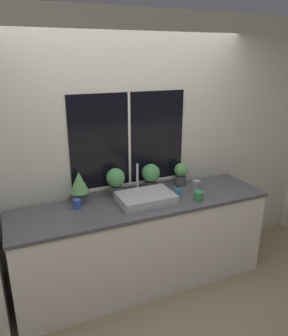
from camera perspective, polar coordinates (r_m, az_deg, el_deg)
The scene contains 13 objects.
ground_plane at distance 3.47m, azimuth 2.01°, elevation -21.97°, with size 14.00×14.00×0.00m, color #937F60.
wall_back at distance 3.39m, azimuth -2.78°, elevation 3.12°, with size 8.00×0.09×2.70m.
wall_right at distance 5.26m, azimuth 18.26°, elevation 7.90°, with size 0.06×7.00×2.70m.
counter at distance 3.43m, azimuth -0.20°, elevation -12.96°, with size 2.54×0.65×0.92m.
sink at distance 3.19m, azimuth 0.31°, elevation -5.21°, with size 0.53×0.42×0.33m.
potted_plant_far_left at distance 3.20m, azimuth -11.21°, elevation -2.90°, with size 0.19×0.19×0.31m.
potted_plant_center_left at distance 3.29m, azimuth -4.97°, elevation -2.04°, with size 0.19×0.19×0.30m.
potted_plant_center_right at distance 3.42m, azimuth 1.21°, elevation -1.24°, with size 0.19×0.19×0.29m.
potted_plant_far_right at distance 3.59m, azimuth 6.45°, elevation -0.90°, with size 0.15×0.15×0.25m.
soap_bottle at distance 3.29m, azimuth 5.94°, elevation -4.31°, with size 0.06×0.06×0.14m.
mug_blue at distance 3.12m, azimuth -11.61°, elevation -6.17°, with size 0.07×0.07×0.09m.
mug_grey at distance 3.52m, azimuth 9.12°, elevation -2.97°, with size 0.09×0.09×0.10m.
mug_green at distance 3.27m, azimuth 9.46°, elevation -4.82°, with size 0.09×0.09×0.09m.
Camera 1 is at (-1.15, -2.36, 2.28)m, focal length 35.00 mm.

